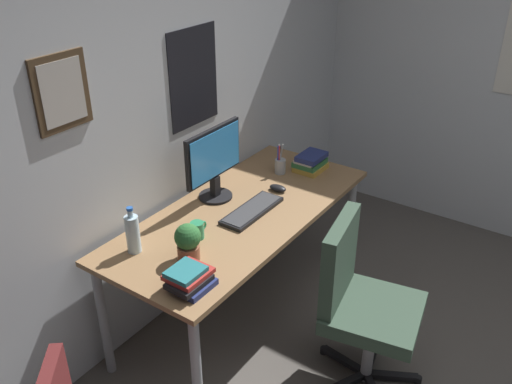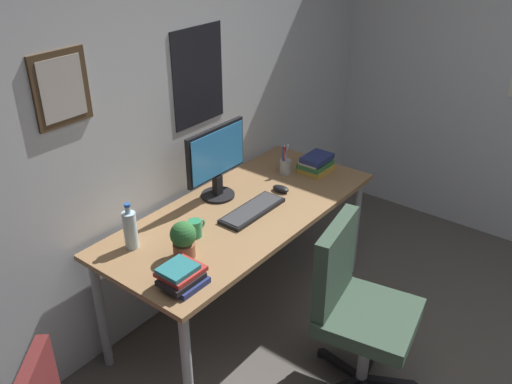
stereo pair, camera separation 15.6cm
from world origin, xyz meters
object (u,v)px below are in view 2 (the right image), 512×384
object	(u,v)px
office_chair	(355,302)
coffee_mug_near	(195,228)
monitor	(216,159)
book_stack_right	(182,276)
book_stack_left	(316,163)
water_bottle	(130,229)
computer_mouse	(281,189)
pen_cup	(285,166)
potted_plant	(183,239)
keyboard	(252,210)

from	to	relation	value
office_chair	coffee_mug_near	bearing A→B (deg)	109.29
monitor	book_stack_right	size ratio (longest dim) A/B	2.18
office_chair	coffee_mug_near	xyz separation A→B (m)	(-0.28, 0.81, 0.26)
book_stack_left	water_bottle	bearing A→B (deg)	168.55
computer_mouse	pen_cup	size ratio (longest dim) A/B	0.55
water_bottle	book_stack_right	distance (m)	0.43
computer_mouse	pen_cup	xyz separation A→B (m)	(0.21, 0.12, 0.04)
book_stack_left	monitor	bearing A→B (deg)	156.18
water_bottle	pen_cup	size ratio (longest dim) A/B	1.26
computer_mouse	potted_plant	size ratio (longest dim) A/B	0.56
pen_cup	book_stack_left	world-z (taller)	pen_cup
coffee_mug_near	book_stack_right	xyz separation A→B (m)	(-0.34, -0.24, 0.00)
computer_mouse	monitor	bearing A→B (deg)	136.60
book_stack_right	potted_plant	bearing A→B (deg)	42.13
office_chair	potted_plant	xyz separation A→B (m)	(-0.46, 0.72, 0.32)
monitor	computer_mouse	size ratio (longest dim) A/B	4.18
potted_plant	book_stack_left	bearing A→B (deg)	0.18
monitor	potted_plant	distance (m)	0.65
coffee_mug_near	pen_cup	bearing A→B (deg)	3.63
water_bottle	book_stack_left	world-z (taller)	water_bottle
coffee_mug_near	pen_cup	distance (m)	0.89
coffee_mug_near	water_bottle	bearing A→B (deg)	146.49
computer_mouse	water_bottle	bearing A→B (deg)	165.48
office_chair	computer_mouse	size ratio (longest dim) A/B	8.64
water_bottle	coffee_mug_near	world-z (taller)	water_bottle
computer_mouse	book_stack_right	bearing A→B (deg)	-170.20
monitor	office_chair	bearing A→B (deg)	-96.39
water_bottle	book_stack_left	xyz separation A→B (m)	(1.31, -0.27, -0.05)
water_bottle	potted_plant	world-z (taller)	water_bottle
computer_mouse	water_bottle	world-z (taller)	water_bottle
monitor	keyboard	distance (m)	0.36
computer_mouse	book_stack_left	distance (m)	0.36
monitor	water_bottle	xyz separation A→B (m)	(-0.67, -0.02, -0.13)
potted_plant	pen_cup	size ratio (longest dim) A/B	0.98
potted_plant	monitor	bearing A→B (deg)	26.66
computer_mouse	pen_cup	world-z (taller)	pen_cup
potted_plant	pen_cup	distance (m)	1.07
keyboard	computer_mouse	xyz separation A→B (m)	(0.30, 0.02, 0.01)
office_chair	book_stack_left	bearing A→B (deg)	44.06
monitor	potted_plant	size ratio (longest dim) A/B	2.36
book_stack_left	book_stack_right	world-z (taller)	book_stack_left
water_bottle	pen_cup	distance (m)	1.17
pen_cup	book_stack_right	size ratio (longest dim) A/B	0.95
water_bottle	potted_plant	size ratio (longest dim) A/B	1.29
office_chair	potted_plant	size ratio (longest dim) A/B	4.87
monitor	coffee_mug_near	distance (m)	0.48
water_bottle	pen_cup	world-z (taller)	water_bottle
office_chair	monitor	bearing A→B (deg)	83.61
office_chair	pen_cup	xyz separation A→B (m)	(0.60, 0.87, 0.27)
monitor	coffee_mug_near	bearing A→B (deg)	-153.40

